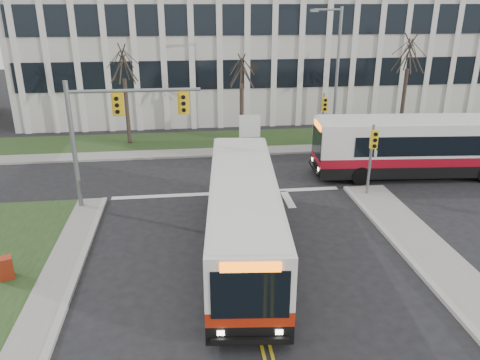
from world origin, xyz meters
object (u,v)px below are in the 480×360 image
(streetlight, at_px, (335,70))
(bus_cross, at_px, (425,148))
(directory_sign, at_px, (250,126))
(newspaper_box_red, at_px, (6,269))
(bus_main, at_px, (243,217))

(streetlight, xyz_separation_m, bus_cross, (3.44, -6.70, -3.53))
(directory_sign, relative_size, bus_cross, 0.16)
(streetlight, bearing_deg, newspaper_box_red, -137.63)
(streetlight, xyz_separation_m, bus_main, (-7.98, -14.26, -3.64))
(streetlight, relative_size, newspaper_box_red, 9.68)
(streetlight, height_order, bus_main, streetlight)
(streetlight, distance_m, bus_main, 16.74)
(newspaper_box_red, bearing_deg, bus_main, -13.91)
(bus_main, xyz_separation_m, newspaper_box_red, (-8.77, -1.02, -1.08))
(streetlight, height_order, bus_cross, streetlight)
(streetlight, distance_m, newspaper_box_red, 23.16)
(bus_main, height_order, bus_cross, bus_cross)
(directory_sign, height_order, newspaper_box_red, directory_sign)
(bus_main, distance_m, bus_cross, 13.70)
(bus_cross, xyz_separation_m, newspaper_box_red, (-20.19, -8.58, -1.19))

